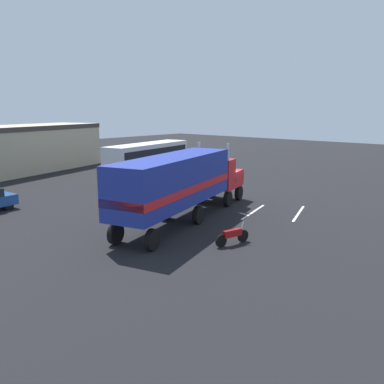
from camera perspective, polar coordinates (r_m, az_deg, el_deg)
name	(u,v)px	position (r m, az deg, el deg)	size (l,w,h in m)	color
ground_plane	(223,201)	(30.56, 4.44, -1.28)	(120.00, 120.00, 0.00)	black
lane_stripe_near	(253,212)	(27.58, 8.65, -2.79)	(4.40, 0.16, 0.01)	silver
lane_stripe_mid	(299,213)	(27.80, 14.80, -2.94)	(4.40, 0.16, 0.01)	silver
semi_truck	(183,181)	(24.56, -1.33, 1.57)	(14.31, 6.11, 4.50)	red
person_bystander	(163,196)	(27.95, -4.17, -0.62)	(0.42, 0.48, 1.63)	black
parked_bus	(148,157)	(41.34, -6.23, 4.99)	(11.28, 4.49, 3.40)	silver
motorcycle	(233,235)	(20.85, 5.74, -6.12)	(2.07, 0.63, 1.12)	black
building_backdrop	(29,146)	(48.54, -22.05, 5.99)	(18.19, 10.30, 5.05)	#B7AD8C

